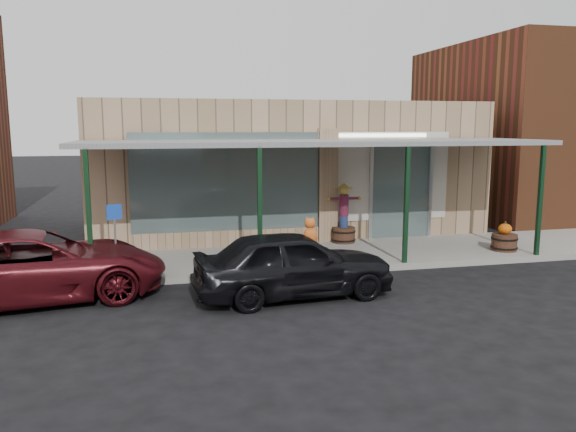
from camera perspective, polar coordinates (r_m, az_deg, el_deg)
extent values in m
plane|color=black|center=(11.58, 7.98, -8.39)|extent=(120.00, 120.00, 0.00)
cube|color=gray|center=(14.86, 3.04, -4.09)|extent=(40.00, 3.20, 0.15)
cube|color=tan|center=(18.98, -0.74, 5.00)|extent=(12.00, 6.00, 4.20)
cube|color=#4F6060|center=(15.54, -6.23, 3.28)|extent=(5.20, 0.06, 2.80)
cube|color=#4F6060|center=(17.10, 11.32, 2.35)|extent=(1.80, 0.06, 2.80)
cube|color=tan|center=(16.20, 4.01, 2.84)|extent=(0.55, 0.30, 3.40)
cube|color=tan|center=(15.82, -6.15, -2.29)|extent=(5.20, 0.30, 0.50)
cube|color=beige|center=(16.05, 1.55, 3.88)|extent=(9.00, 0.02, 2.60)
cube|color=white|center=(15.95, 1.60, 8.16)|extent=(7.50, 0.03, 0.10)
cube|color=slate|center=(14.47, 3.14, 7.46)|extent=(12.00, 3.00, 0.12)
cube|color=black|center=(12.69, -19.57, -0.10)|extent=(0.10, 0.10, 2.95)
cube|color=black|center=(12.79, -2.89, 0.49)|extent=(0.10, 0.10, 2.95)
cube|color=black|center=(13.87, 11.92, 0.98)|extent=(0.10, 0.10, 2.95)
cube|color=black|center=(15.78, 24.22, 1.34)|extent=(0.10, 0.10, 2.95)
cylinder|color=#533321|center=(16.24, 5.66, -1.91)|extent=(0.73, 0.73, 0.44)
cylinder|color=navy|center=(16.17, 5.68, -0.56)|extent=(0.27, 0.27, 0.33)
cylinder|color=maroon|center=(16.10, 5.70, 1.08)|extent=(0.29, 0.29, 0.61)
sphere|color=#B69646|center=(16.05, 5.73, 2.57)|extent=(0.24, 0.24, 0.24)
cone|color=#B69646|center=(16.03, 5.74, 3.08)|extent=(0.40, 0.40, 0.15)
cylinder|color=#533321|center=(16.21, 21.11, -2.50)|extent=(0.77, 0.77, 0.44)
ellipsoid|color=orange|center=(16.14, 21.19, -1.23)|extent=(0.36, 0.36, 0.29)
cylinder|color=#4C471E|center=(16.12, 21.22, -0.64)|extent=(0.04, 0.04, 0.07)
cylinder|color=gray|center=(13.02, -17.08, -3.14)|extent=(0.04, 0.04, 1.29)
cube|color=blue|center=(12.88, -17.25, 0.40)|extent=(0.32, 0.16, 0.34)
imported|color=black|center=(11.47, 0.54, -4.87)|extent=(4.20, 1.97, 1.39)
ellipsoid|color=orange|center=(12.25, 2.28, -2.13)|extent=(0.32, 0.27, 0.42)
sphere|color=orange|center=(12.23, 2.24, -0.76)|extent=(0.24, 0.24, 0.24)
cylinder|color=#186E1C|center=(12.22, 2.29, -1.37)|extent=(0.16, 0.16, 0.02)
imported|color=#551118|center=(12.35, -24.27, -4.61)|extent=(5.43, 3.21, 1.42)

